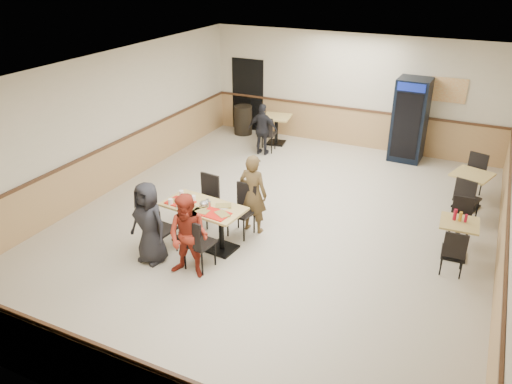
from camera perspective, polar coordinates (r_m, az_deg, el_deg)
The scene contains 20 objects.
ground at distance 9.89m, azimuth 2.34°, elevation -3.63°, with size 10.00×10.00×0.00m, color beige.
room_shell at distance 11.43m, azimuth 15.77°, elevation 2.81°, with size 10.00×10.00×10.00m.
main_table at distance 9.00m, azimuth -5.94°, elevation -3.07°, with size 1.55×0.89×0.79m.
main_chairs at distance 9.05m, azimuth -6.20°, elevation -3.12°, with size 1.48×1.86×1.01m.
diner_woman_left at distance 8.59m, azimuth -12.15°, elevation -3.48°, with size 0.72×0.47×1.47m, color black.
diner_woman_right at distance 8.10m, azimuth -7.72°, elevation -5.08°, with size 0.71×0.55×1.46m, color maroon.
diner_man_opposite at distance 9.30m, azimuth -0.34°, elevation -0.21°, with size 0.57×0.37×1.55m, color brown.
lone_diner at distance 13.06m, azimuth 0.78°, elevation 7.15°, with size 0.80×0.33×1.36m, color black.
tabletop_clutter at distance 8.83m, azimuth -6.63°, elevation -1.58°, with size 1.32×0.66×0.12m.
side_table_near at distance 9.33m, azimuth 22.04°, elevation -4.44°, with size 0.67×0.67×0.68m.
side_table_near_chair_south at distance 8.86m, azimuth 21.68°, elevation -6.19°, with size 0.40×0.40×0.86m, color black, non-canonical shape.
side_table_near_chair_north at distance 9.82m, azimuth 22.32°, elevation -3.08°, with size 0.40×0.40×0.86m, color black, non-canonical shape.
side_table_far at distance 11.20m, azimuth 23.27°, elevation 0.73°, with size 0.89×0.89×0.76m.
side_table_far_chair_south at distance 10.65m, azimuth 23.00°, elevation -0.64°, with size 0.45×0.45×0.96m, color black, non-canonical shape.
side_table_far_chair_north at distance 11.77m, azimuth 23.48°, elevation 1.75°, with size 0.45×0.45×0.96m, color black, non-canonical shape.
condiment_caddy at distance 9.23m, azimuth 22.20°, elevation -2.56°, with size 0.23×0.06×0.20m.
back_table at distance 13.89m, azimuth 2.35°, elevation 7.61°, with size 0.84×0.84×0.79m.
back_table_chair_lone at distance 13.35m, azimuth 1.26°, elevation 6.75°, with size 0.46×0.46×1.00m, color black, non-canonical shape.
pepsi_cooler at distance 13.21m, azimuth 17.18°, elevation 7.88°, with size 0.81×0.82×2.09m.
trash_bin at distance 14.71m, azimuth -1.48°, elevation 8.23°, with size 0.53×0.53×0.83m, color black.
Camera 1 is at (3.35, -7.93, 4.85)m, focal length 35.00 mm.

